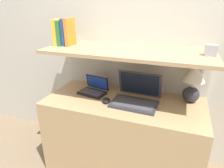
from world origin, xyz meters
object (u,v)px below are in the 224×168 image
Objects in this scene: laptop_large at (136,97)px; book_orange at (70,32)px; table_lamp at (193,80)px; book_green at (63,33)px; router_box at (125,84)px; computer_mouse at (106,101)px; book_yellow at (59,32)px; shelf_gadget at (211,50)px; laptop_small at (94,90)px; book_blue at (66,32)px.

book_orange is (-0.65, 0.07, 0.51)m from laptop_large.
table_lamp is 1.59× the size of book_green.
router_box is at bearing 18.29° from book_orange.
book_yellow is (-0.51, 0.15, 0.54)m from computer_mouse.
book_green reaches higher than shelf_gadget.
book_orange is (-0.48, -0.16, 0.49)m from router_box.
laptop_small is 1.21× the size of book_yellow.
shelf_gadget is (0.77, 0.15, 0.47)m from computer_mouse.
laptop_large is 0.26m from computer_mouse.
table_lamp is 0.90m from laptop_small.
book_blue reaches higher than computer_mouse.
book_orange is at bearing 0.00° from book_yellow.
book_yellow is (-0.59, -0.16, 0.49)m from router_box.
laptop_large is 1.68× the size of book_blue.
laptop_large is 3.37× the size of computer_mouse.
book_green is at bearing 180.00° from book_blue.
shelf_gadget is at bearing 0.00° from book_blue.
computer_mouse is 0.84× the size of router_box.
shelf_gadget is at bearing 10.97° from computer_mouse.
router_box is 0.75m from book_green.
router_box is 0.64× the size of book_green.
book_orange reaches higher than computer_mouse.
shelf_gadget is (1.24, 0.00, -0.07)m from book_green.
shelf_gadget reaches higher than router_box.
table_lamp reaches higher than laptop_large.
book_orange is (0.07, 0.00, 0.01)m from book_green.
shelf_gadget is at bearing -55.93° from table_lamp.
table_lamp is 1.26m from book_yellow.
router_box is 1.69× the size of shelf_gadget.
book_green is at bearing -174.38° from table_lamp.
book_green is 0.92× the size of book_blue.
book_yellow is 1.28m from shelf_gadget.
laptop_small is 0.59m from book_blue.
computer_mouse is 0.76m from book_yellow.
laptop_large is at bearing -157.68° from table_lamp.
laptop_large is at bearing -172.55° from shelf_gadget.
computer_mouse is 0.91m from shelf_gadget.
table_lamp is at bearing 5.99° from book_orange.
book_blue reaches higher than laptop_small.
laptop_large is at bearing -6.05° from book_orange.
table_lamp is 2.48× the size of router_box.
router_box is 0.61× the size of book_yellow.
laptop_small is at bearing -1.11° from book_green.
laptop_large is 0.91m from book_yellow.
computer_mouse is (-0.25, -0.08, -0.04)m from laptop_large.
book_green reaches higher than computer_mouse.
shelf_gadget is (0.08, -0.11, 0.28)m from table_lamp.
book_blue is at bearing 0.00° from book_green.
laptop_large is at bearing -8.32° from laptop_small.
book_yellow is at bearing -174.56° from table_lamp.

